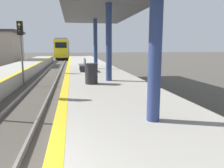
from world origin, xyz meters
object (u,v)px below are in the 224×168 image
bench (83,64)px  train (63,49)px  signal_mid (21,41)px  trash_bin (91,74)px

bench → train: bearing=94.3°
train → signal_mid: train is taller
bench → signal_mid: bearing=-178.3°
trash_bin → bench: size_ratio=0.55×
train → bench: (2.74, -36.10, -0.81)m
trash_bin → bench: bearing=91.1°
trash_bin → train: bearing=93.9°
trash_bin → bench: 5.54m
train → trash_bin: bearing=-86.1°
signal_mid → bench: signal_mid is taller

